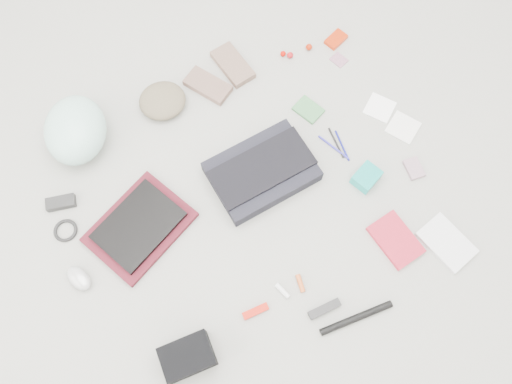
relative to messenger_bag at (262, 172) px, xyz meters
name	(u,v)px	position (x,y,z in m)	size (l,w,h in m)	color
ground_plane	(256,196)	(-0.06, -0.07, -0.03)	(4.00, 4.00, 0.00)	gray
messenger_bag	(262,172)	(0.00, 0.00, 0.00)	(0.40, 0.28, 0.07)	black
bag_flap	(262,168)	(0.00, 0.00, 0.04)	(0.41, 0.19, 0.01)	black
laptop_sleeve	(140,227)	(-0.53, 0.01, -0.02)	(0.38, 0.28, 0.03)	#51121D
laptop	(139,225)	(-0.53, 0.01, 0.00)	(0.31, 0.23, 0.02)	black
bike_helmet	(75,130)	(-0.60, 0.47, 0.06)	(0.25, 0.31, 0.18)	#B2E9D9
beanie	(162,101)	(-0.23, 0.48, 0.00)	(0.20, 0.19, 0.07)	brown
mitten_left	(208,86)	(-0.03, 0.47, -0.02)	(0.10, 0.20, 0.03)	brown
mitten_right	(233,65)	(0.12, 0.52, -0.02)	(0.11, 0.21, 0.03)	#795C4D
power_brick	(61,203)	(-0.77, 0.24, -0.02)	(0.11, 0.05, 0.03)	black
cable_coil	(65,230)	(-0.79, 0.13, -0.03)	(0.09, 0.09, 0.01)	black
mouse	(79,278)	(-0.80, -0.08, -0.01)	(0.07, 0.11, 0.04)	#AEAEAE
camera_bag	(188,357)	(-0.55, -0.52, 0.02)	(0.18, 0.12, 0.11)	black
multitool	(256,311)	(-0.26, -0.48, -0.03)	(0.10, 0.03, 0.02)	#B71506
toiletry_tube_white	(282,291)	(-0.14, -0.46, -0.02)	(0.02, 0.02, 0.07)	silver
toiletry_tube_orange	(300,283)	(-0.07, -0.46, -0.02)	(0.02, 0.02, 0.07)	#C05323
u_lock	(324,309)	(-0.03, -0.59, -0.02)	(0.12, 0.03, 0.02)	black
bike_pump	(356,318)	(0.05, -0.67, -0.02)	(0.03, 0.03, 0.29)	black
book_red	(396,240)	(0.34, -0.48, -0.02)	(0.13, 0.20, 0.02)	red
book_white	(447,243)	(0.51, -0.57, -0.02)	(0.14, 0.21, 0.02)	silver
notepad	(308,110)	(0.31, 0.18, -0.03)	(0.09, 0.12, 0.01)	#3D7643
pen_blue	(334,147)	(0.32, -0.02, -0.03)	(0.01, 0.01, 0.16)	#2E28A1
pen_black	(336,143)	(0.34, -0.01, -0.03)	(0.01, 0.01, 0.15)	black
pen_navy	(342,146)	(0.36, -0.03, -0.03)	(0.01, 0.01, 0.15)	navy
accordion_wallet	(366,177)	(0.37, -0.21, -0.01)	(0.11, 0.08, 0.05)	#129A90
card_deck	(414,168)	(0.57, -0.25, -0.02)	(0.06, 0.09, 0.02)	#A47E8D
napkin_top	(380,108)	(0.59, 0.05, -0.03)	(0.11, 0.11, 0.01)	white
napkin_bottom	(403,127)	(0.63, -0.07, -0.03)	(0.12, 0.12, 0.01)	silver
lollipop_a	(283,54)	(0.35, 0.48, -0.02)	(0.03, 0.03, 0.03)	#B00800
lollipop_b	(290,55)	(0.37, 0.46, -0.02)	(0.03, 0.03, 0.03)	#9E1015
lollipop_c	(309,47)	(0.47, 0.46, -0.02)	(0.03, 0.03, 0.03)	#9E1B04
altoids_tin	(336,39)	(0.60, 0.44, -0.02)	(0.10, 0.06, 0.02)	red
stamp_sheet	(339,60)	(0.56, 0.35, -0.03)	(0.06, 0.07, 0.00)	#9F677D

